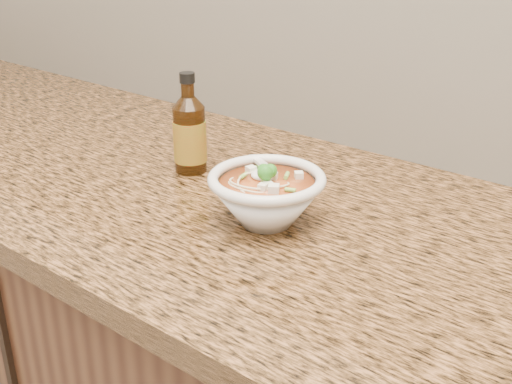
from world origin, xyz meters
The scene contains 3 objects.
counter_slab centered at (0.00, 1.68, 0.88)m, with size 4.00×0.68×0.04m, color #915D35.
soup_bowl centered at (-0.18, 1.62, 0.94)m, with size 0.17×0.17×0.10m.
hot_sauce_bottle centered at (-0.41, 1.70, 0.97)m, with size 0.07×0.07×0.18m.
Camera 1 is at (0.34, 0.94, 1.33)m, focal length 45.00 mm.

